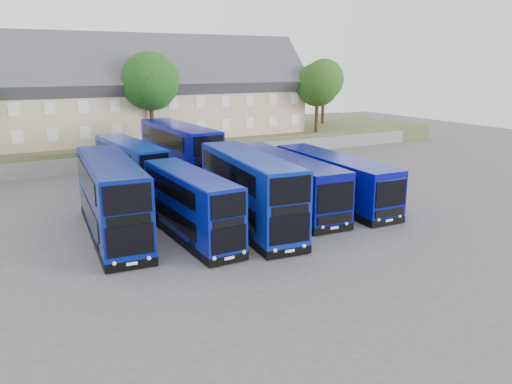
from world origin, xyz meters
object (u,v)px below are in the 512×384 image
object	(u,v)px
dd_front_left	(112,200)
dd_front_mid	(191,206)
tree_far	(324,81)
tree_mid	(151,84)
tree_east	(318,86)
coach_east_a	(283,182)

from	to	relation	value
dd_front_left	dd_front_mid	bearing A→B (deg)	-27.38
tree_far	dd_front_left	bearing A→B (deg)	-142.05
tree_mid	tree_east	distance (m)	20.02
tree_east	dd_front_left	bearing A→B (deg)	-145.00
tree_mid	dd_front_mid	bearing A→B (deg)	-102.38
coach_east_a	tree_mid	xyz separation A→B (m)	(-3.13, 20.22, 6.26)
dd_front_mid	tree_mid	size ratio (longest dim) A/B	1.08
coach_east_a	tree_far	bearing A→B (deg)	53.46
tree_far	tree_east	bearing A→B (deg)	-130.60
tree_east	tree_far	distance (m)	9.23
tree_mid	tree_east	bearing A→B (deg)	-1.43
dd_front_left	coach_east_a	size ratio (longest dim) A/B	0.86
coach_east_a	tree_east	bearing A→B (deg)	53.48
tree_east	tree_far	xyz separation A→B (m)	(6.00, 7.00, 0.34)
coach_east_a	tree_far	world-z (taller)	tree_far
dd_front_mid	tree_far	xyz separation A→B (m)	(31.13, 29.84, 5.81)
dd_front_mid	tree_far	bearing A→B (deg)	42.26
tree_far	coach_east_a	bearing A→B (deg)	-130.55
dd_front_left	coach_east_a	distance (m)	12.26
tree_east	tree_far	size ratio (longest dim) A/B	0.94
dd_front_mid	tree_mid	bearing A→B (deg)	76.08
dd_front_left	tree_far	distance (m)	44.85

